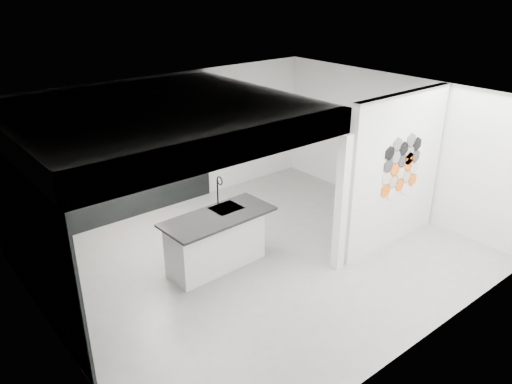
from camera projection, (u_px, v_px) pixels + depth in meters
The scene contains 17 objects.
floor at pixel (262, 259), 8.76m from camera, with size 7.00×6.00×0.01m, color gray.
partition_panel at pixel (396, 171), 8.78m from camera, with size 2.45×0.15×2.80m, color silver.
bay_clad_back at pixel (113, 166), 9.64m from camera, with size 4.40×0.04×2.35m, color black.
bay_clad_left at pixel (28, 239), 6.98m from camera, with size 0.04×4.00×2.35m, color black.
bulkhead at pixel (157, 118), 7.69m from camera, with size 4.40×4.00×0.40m, color silver.
corner_column at pixel (341, 204), 8.06m from camera, with size 0.16×0.16×2.35m, color silver.
fascia_beam at pixel (232, 149), 6.33m from camera, with size 4.40×0.16×0.40m, color silver.
wall_basin at pixel (53, 260), 7.11m from camera, with size 0.40×0.60×0.12m, color silver.
display_shelf at pixel (119, 161), 9.57m from camera, with size 3.00×0.15×0.04m, color black.
kitchen_island at pixel (216, 240), 8.33m from camera, with size 1.91×0.90×1.52m.
stockpot at pixel (48, 171), 8.76m from camera, with size 0.22×0.22×0.18m, color black.
kettle at pixel (168, 145), 10.16m from camera, with size 0.18×0.18×0.15m, color black.
glass_bowl at pixel (180, 143), 10.33m from camera, with size 0.15×0.15×0.11m, color gray.
glass_vase at pixel (180, 143), 10.32m from camera, with size 0.09×0.09×0.12m, color gray.
bottle_dark at pixel (115, 157), 9.50m from camera, with size 0.05×0.05×0.14m, color black.
utensil_cup at pixel (81, 166), 9.12m from camera, with size 0.07×0.07×0.09m, color black.
hex_tile_cluster at pixel (402, 167), 8.70m from camera, with size 1.04×0.02×1.16m.
Camera 1 is at (-4.88, -5.78, 4.58)m, focal length 35.00 mm.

